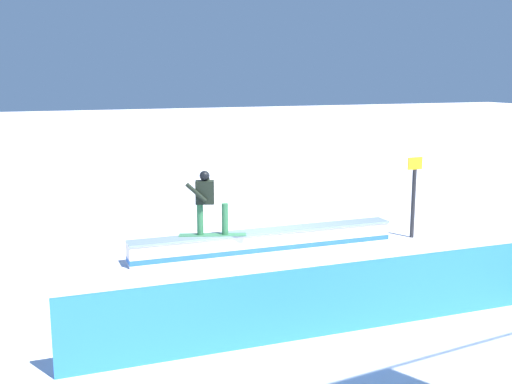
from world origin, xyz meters
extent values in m
plane|color=white|center=(0.00, 0.00, 0.00)|extent=(120.00, 120.00, 0.00)
cube|color=white|center=(0.00, 0.00, 0.24)|extent=(6.24, 0.54, 0.48)
cube|color=blue|center=(0.00, 0.00, 0.12)|extent=(6.25, 0.55, 0.11)
cube|color=#83999F|center=(0.00, 0.00, 0.50)|extent=(6.24, 0.60, 0.04)
cube|color=#3E8053|center=(1.25, -0.02, 0.52)|extent=(1.48, 0.73, 0.01)
cylinder|color=#317242|center=(1.50, -0.11, 0.88)|extent=(0.18, 0.18, 0.69)
cylinder|color=#317242|center=(0.99, 0.07, 0.88)|extent=(0.18, 0.18, 0.69)
cube|color=black|center=(1.40, -0.07, 1.48)|extent=(0.46, 0.36, 0.51)
sphere|color=black|center=(1.40, -0.07, 1.84)|extent=(0.22, 0.22, 0.22)
cylinder|color=black|center=(1.62, 0.03, 1.50)|extent=(0.47, 0.24, 0.44)
cylinder|color=black|center=(1.25, -0.19, 1.50)|extent=(0.20, 0.14, 0.56)
cube|color=#2D7FE0|center=(0.00, 4.62, 0.56)|extent=(9.87, 0.21, 1.12)
cylinder|color=#262628|center=(-3.89, 0.13, 0.85)|extent=(0.10, 0.10, 1.71)
cube|color=yellow|center=(-3.89, 0.13, 1.86)|extent=(0.40, 0.04, 0.30)
camera|label=1|loc=(5.28, 12.72, 4.00)|focal=43.88mm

